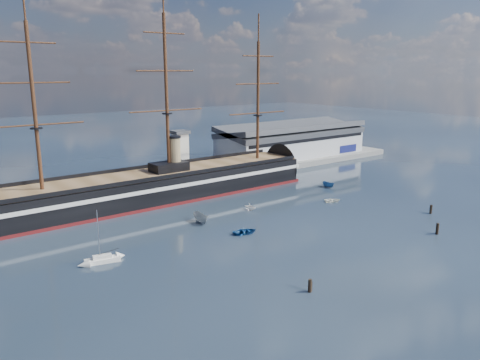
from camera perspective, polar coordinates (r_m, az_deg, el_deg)
ground at (r=122.16m, az=-0.53°, el=-3.53°), size 600.00×600.00×0.00m
quay at (r=156.42m, az=-5.51°, el=0.14°), size 180.00×18.00×2.00m
warehouse at (r=187.12m, az=6.38°, el=4.76°), size 63.00×21.00×11.60m
quay_tower at (r=148.44m, az=-7.27°, el=3.23°), size 5.00×5.00×15.00m
warship at (r=131.39m, az=-10.00°, el=-0.71°), size 112.96×17.16×53.94m
sailboat at (r=92.62m, az=-16.42°, el=-9.24°), size 6.74×3.27×10.37m
motorboat_a at (r=111.46m, az=-4.78°, el=-5.24°), size 7.43×3.48×2.87m
motorboat_b at (r=103.94m, az=0.61°, el=-6.57°), size 2.25×3.64×1.58m
motorboat_d at (r=121.14m, az=1.24°, el=-3.68°), size 5.85×3.82×1.98m
motorboat_e at (r=131.11m, az=11.22°, el=-2.62°), size 2.23×2.99×1.30m
motorboat_f at (r=146.72m, az=10.70°, el=-0.90°), size 5.46×2.16×2.16m
piling_near_left at (r=79.10m, az=8.50°, el=-13.35°), size 0.64×0.64×2.92m
piling_near_right at (r=112.47m, az=22.87°, el=-6.10°), size 0.64×0.64×3.24m
piling_far_right at (r=127.60m, az=22.21°, el=-3.81°), size 0.64×0.64×2.97m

